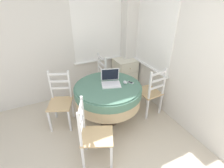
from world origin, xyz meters
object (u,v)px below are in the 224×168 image
Objects in this scene: cell_phone at (130,82)px; dining_chair_near_right_window at (150,92)px; corner_cabinet at (125,74)px; round_dining_table at (108,93)px; dining_chair_near_back_window at (97,79)px; dining_chair_left_flank at (61,101)px; laptop at (111,81)px; dining_chair_camera_near at (93,135)px; computer_mouse at (125,82)px.

dining_chair_near_right_window reaches higher than cell_phone.
corner_cabinet is at bearing 88.65° from dining_chair_near_right_window.
round_dining_table is 9.51× the size of cell_phone.
dining_chair_left_flank is at bearing -150.18° from dining_chair_near_back_window.
round_dining_table reaches higher than corner_cabinet.
cell_phone is (0.40, -0.08, 0.16)m from round_dining_table.
corner_cabinet is (0.87, 0.94, -0.23)m from round_dining_table.
cell_phone is at bearing -20.27° from laptop.
dining_chair_camera_near is (-0.93, -0.59, -0.31)m from cell_phone.
dining_chair_near_right_window is at bearing -4.57° from computer_mouse.
dining_chair_camera_near is (-1.38, -0.56, 0.00)m from dining_chair_near_right_window.
dining_chair_near_back_window is 1.21m from dining_chair_near_right_window.
laptop is 0.89m from dining_chair_near_back_window.
dining_chair_near_back_window is 1.02m from dining_chair_left_flank.
cell_phone is 1.28m from dining_chair_left_flank.
dining_chair_left_flank reaches higher than computer_mouse.
dining_chair_left_flank is (-1.17, 0.42, -0.31)m from cell_phone.
dining_chair_near_back_window and dining_chair_left_flank have the same top height.
dining_chair_camera_near is 1.29× the size of corner_cabinet.
dining_chair_camera_near is at bearing -157.80° from dining_chair_near_right_window.
dining_chair_camera_near is at bearing -76.52° from dining_chair_left_flank.
dining_chair_near_right_window is 1.00× the size of dining_chair_left_flank.
computer_mouse is at bearing 170.81° from cell_phone.
corner_cabinet is (0.47, 1.02, -0.39)m from cell_phone.
dining_chair_near_back_window is 0.77m from corner_cabinet.
laptop is 0.87m from dining_chair_near_right_window.
laptop reaches higher than dining_chair_near_right_window.
round_dining_table is at bearing -23.72° from dining_chair_left_flank.
dining_chair_left_flank is at bearing 103.48° from dining_chair_camera_near.
dining_chair_near_right_window and dining_chair_camera_near have the same top height.
cell_phone is at bearing -72.89° from dining_chair_near_back_window.
dining_chair_near_back_window is at bearing 82.55° from round_dining_table.
dining_chair_near_right_window is at bearing -52.43° from dining_chair_near_back_window.
round_dining_table is at bearing -97.45° from dining_chair_near_back_window.
corner_cabinet is at bearing 47.05° from round_dining_table.
dining_chair_camera_near reaches higher than cell_phone.
dining_chair_left_flank is at bearing 156.28° from round_dining_table.
computer_mouse is at bearing 36.11° from dining_chair_camera_near.
round_dining_table is 1.16× the size of dining_chair_left_flank.
laptop reaches higher than computer_mouse.
dining_chair_near_right_window is at bearing -3.56° from cell_phone.
dining_chair_near_back_window reaches higher than round_dining_table.
dining_chair_left_flank reaches higher than corner_cabinet.
dining_chair_left_flank is (-1.07, 0.41, -0.33)m from computer_mouse.
dining_chair_near_right_window reaches higher than computer_mouse.
laptop is 0.35m from cell_phone.
corner_cabinet is (0.02, 1.05, -0.08)m from dining_chair_near_right_window.
computer_mouse is at bearing -119.69° from corner_cabinet.
computer_mouse is 0.09× the size of dining_chair_near_right_window.
dining_chair_near_back_window is at bearing 87.26° from laptop.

